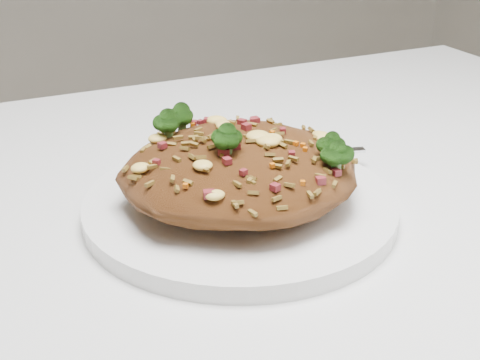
# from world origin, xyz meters

# --- Properties ---
(plate) EXTENTS (0.24, 0.24, 0.01)m
(plate) POSITION_xyz_m (0.10, 0.04, 0.76)
(plate) COLOR white
(plate) RESTS_ON dining_table
(fried_rice) EXTENTS (0.18, 0.17, 0.07)m
(fried_rice) POSITION_xyz_m (0.10, 0.04, 0.80)
(fried_rice) COLOR brown
(fried_rice) RESTS_ON plate
(fork) EXTENTS (0.16, 0.06, 0.00)m
(fork) POSITION_xyz_m (0.17, 0.10, 0.77)
(fork) COLOR silver
(fork) RESTS_ON plate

